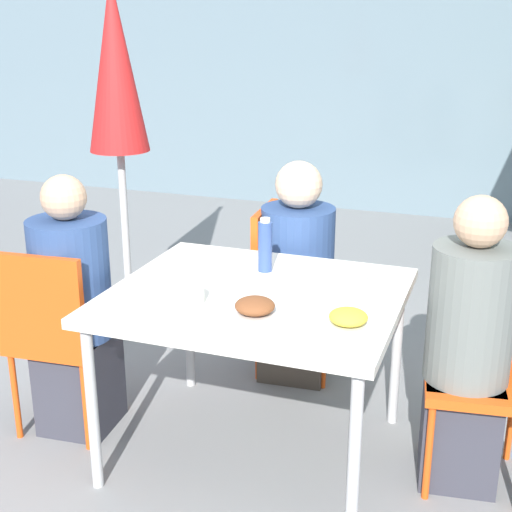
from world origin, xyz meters
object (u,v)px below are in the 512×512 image
(chair_left, at_px, (55,328))
(person_right, at_px, (467,352))
(chair_right, at_px, (478,355))
(bottle, at_px, (265,246))
(salad_bowl, at_px, (182,294))
(closed_umbrella, at_px, (116,83))
(person_left, at_px, (74,314))
(drinking_cup, at_px, (359,286))
(chair_far, at_px, (284,277))
(person_far, at_px, (297,279))

(chair_left, height_order, person_right, person_right)
(chair_right, height_order, bottle, bottle)
(chair_left, distance_m, salad_bowl, 0.69)
(closed_umbrella, height_order, salad_bowl, closed_umbrella)
(person_left, distance_m, person_right, 1.65)
(closed_umbrella, xyz_separation_m, salad_bowl, (0.96, -1.23, -0.66))
(chair_left, bearing_deg, drinking_cup, 5.97)
(chair_left, bearing_deg, bottle, 21.29)
(person_right, bearing_deg, chair_far, -43.23)
(person_left, height_order, person_right, person_right)
(chair_right, xyz_separation_m, bottle, (-0.91, 0.05, 0.34))
(chair_left, relative_size, chair_far, 1.00)
(drinking_cup, bearing_deg, chair_far, 126.86)
(chair_left, height_order, bottle, bottle)
(chair_far, distance_m, person_far, 0.10)
(person_far, bearing_deg, chair_left, -46.02)
(closed_umbrella, bearing_deg, chair_right, -22.01)
(closed_umbrella, bearing_deg, chair_far, -12.45)
(person_left, bearing_deg, closed_umbrella, 103.93)
(chair_left, height_order, person_far, person_far)
(person_right, xyz_separation_m, bottle, (-0.87, 0.13, 0.30))
(person_left, distance_m, closed_umbrella, 1.45)
(chair_far, height_order, closed_umbrella, closed_umbrella)
(chair_right, xyz_separation_m, chair_far, (-0.99, 0.60, 0.00))
(chair_left, height_order, closed_umbrella, closed_umbrella)
(chair_left, distance_m, person_far, 1.21)
(chair_left, bearing_deg, person_left, 58.05)
(person_left, relative_size, person_far, 1.04)
(chair_right, height_order, closed_umbrella, closed_umbrella)
(chair_right, bearing_deg, person_far, -38.90)
(chair_far, bearing_deg, chair_right, 55.22)
(person_left, xyz_separation_m, drinking_cup, (1.22, 0.15, 0.23))
(person_left, relative_size, person_right, 0.99)
(drinking_cup, height_order, salad_bowl, drinking_cup)
(person_far, distance_m, bottle, 0.60)
(person_right, bearing_deg, drinking_cup, -4.24)
(bottle, bearing_deg, chair_far, 98.98)
(chair_far, bearing_deg, bottle, 5.11)
(person_far, relative_size, closed_umbrella, 0.56)
(salad_bowl, bearing_deg, chair_right, 20.09)
(person_far, relative_size, salad_bowl, 6.63)
(person_right, xyz_separation_m, drinking_cup, (-0.42, -0.03, 0.23))
(chair_right, xyz_separation_m, closed_umbrella, (-2.05, 0.83, 0.92))
(person_left, height_order, person_far, person_left)
(bottle, distance_m, salad_bowl, 0.49)
(salad_bowl, bearing_deg, person_far, 79.44)
(chair_right, height_order, person_far, person_far)
(person_left, relative_size, chair_right, 1.34)
(chair_right, bearing_deg, chair_left, 3.68)
(chair_right, distance_m, closed_umbrella, 2.39)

